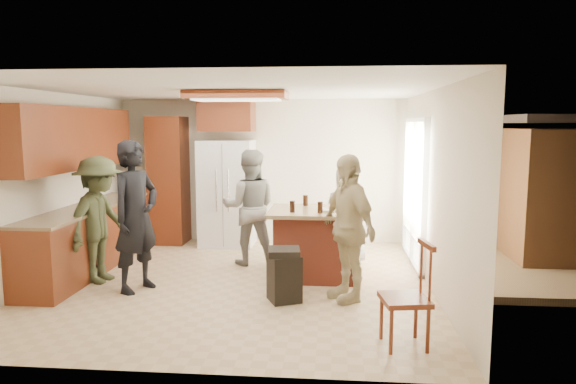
# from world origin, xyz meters

# --- Properties ---
(room_shell) EXTENTS (8.00, 5.20, 5.00)m
(room_shell) POSITION_xyz_m (4.37, 1.64, 0.87)
(room_shell) COLOR tan
(room_shell) RESTS_ON ground
(person_front_left) EXTENTS (0.74, 0.83, 1.88)m
(person_front_left) POSITION_xyz_m (-1.17, -0.41, 0.94)
(person_front_left) COLOR black
(person_front_left) RESTS_ON ground
(person_behind_left) EXTENTS (0.88, 0.61, 1.70)m
(person_behind_left) POSITION_xyz_m (0.03, 0.94, 0.85)
(person_behind_left) COLOR gray
(person_behind_left) RESTS_ON ground
(person_behind_right) EXTENTS (0.81, 0.60, 1.50)m
(person_behind_right) POSITION_xyz_m (1.47, 1.06, 0.75)
(person_behind_right) COLOR gray
(person_behind_right) RESTS_ON ground
(person_side_right) EXTENTS (0.96, 1.14, 1.73)m
(person_side_right) POSITION_xyz_m (1.43, -0.52, 0.87)
(person_side_right) COLOR #C3B286
(person_side_right) RESTS_ON ground
(person_counter) EXTENTS (0.71, 1.15, 1.66)m
(person_counter) POSITION_xyz_m (-1.79, -0.11, 0.83)
(person_counter) COLOR #353B22
(person_counter) RESTS_ON ground
(left_cabinetry) EXTENTS (0.64, 3.00, 2.30)m
(left_cabinetry) POSITION_xyz_m (-2.24, 0.40, 0.96)
(left_cabinetry) COLOR maroon
(left_cabinetry) RESTS_ON ground
(back_wall_units) EXTENTS (1.80, 0.60, 2.45)m
(back_wall_units) POSITION_xyz_m (-1.33, 2.20, 1.38)
(back_wall_units) COLOR maroon
(back_wall_units) RESTS_ON ground
(refrigerator) EXTENTS (0.90, 0.76, 1.80)m
(refrigerator) POSITION_xyz_m (-0.55, 2.12, 0.90)
(refrigerator) COLOR white
(refrigerator) RESTS_ON ground
(kitchen_island) EXTENTS (1.28, 1.03, 0.93)m
(kitchen_island) POSITION_xyz_m (1.04, 0.35, 0.47)
(kitchen_island) COLOR #9F3D29
(kitchen_island) RESTS_ON ground
(island_items) EXTENTS (0.91, 0.72, 0.15)m
(island_items) POSITION_xyz_m (1.26, 0.26, 0.97)
(island_items) COLOR silver
(island_items) RESTS_ON kitchen_island
(trash_bin) EXTENTS (0.45, 0.45, 0.63)m
(trash_bin) POSITION_xyz_m (0.69, -0.65, 0.32)
(trash_bin) COLOR black
(trash_bin) RESTS_ON ground
(spindle_chair) EXTENTS (0.48, 0.48, 0.99)m
(spindle_chair) POSITION_xyz_m (1.95, -1.79, 0.45)
(spindle_chair) COLOR maroon
(spindle_chair) RESTS_ON ground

